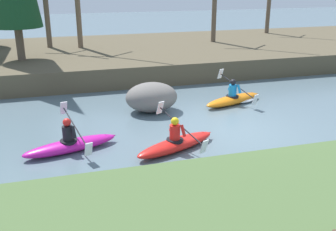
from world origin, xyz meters
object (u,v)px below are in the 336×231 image
Objects in this scene: kayaker_lead at (235,99)px; kayaker_trailing at (71,144)px; kayaker_middle at (177,143)px; boulder_midstream at (152,97)px.

kayaker_lead and kayaker_trailing have the same top height.
kayaker_lead is 4.97m from kayaker_middle.
kayaker_lead is 0.99× the size of kayaker_trailing.
kayaker_middle and kayaker_trailing have the same top height.
kayaker_lead reaches higher than boulder_midstream.
kayaker_middle is 0.98× the size of kayaker_trailing.
kayaker_middle is (-3.51, -3.52, 0.02)m from kayaker_lead.
kayaker_middle is 3.00m from kayaker_trailing.
kayaker_trailing is at bearing -176.41° from kayaker_lead.
boulder_midstream is at bearing 64.49° from kayaker_middle.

